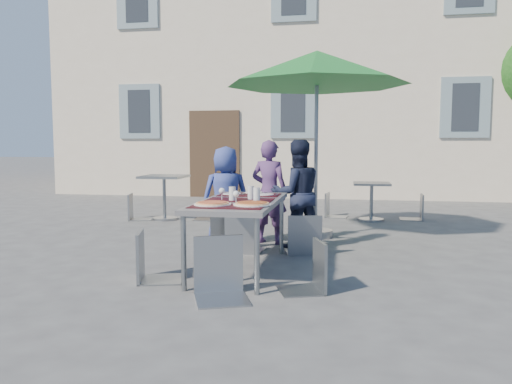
% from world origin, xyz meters
% --- Properties ---
extents(ground, '(90.00, 90.00, 0.00)m').
position_xyz_m(ground, '(0.00, 0.00, 0.00)').
color(ground, '#464749').
rests_on(ground, ground).
extents(building, '(13.60, 8.20, 11.10)m').
position_xyz_m(building, '(-0.00, 11.50, 4.85)').
color(building, beige).
rests_on(building, ground).
extents(dining_table, '(0.80, 1.85, 0.76)m').
position_xyz_m(dining_table, '(0.19, 0.28, 0.70)').
color(dining_table, '#3F3F44').
rests_on(dining_table, ground).
extents(pizza_near_left, '(0.36, 0.36, 0.03)m').
position_xyz_m(pizza_near_left, '(0.03, -0.21, 0.77)').
color(pizza_near_left, white).
rests_on(pizza_near_left, dining_table).
extents(pizza_near_right, '(0.37, 0.37, 0.03)m').
position_xyz_m(pizza_near_right, '(0.41, -0.17, 0.77)').
color(pizza_near_right, white).
rests_on(pizza_near_right, dining_table).
extents(glassware, '(0.46, 0.46, 0.15)m').
position_xyz_m(glassware, '(0.24, 0.21, 0.83)').
color(glassware, silver).
rests_on(glassware, dining_table).
extents(place_settings, '(0.66, 0.44, 0.01)m').
position_xyz_m(place_settings, '(0.19, 0.91, 0.76)').
color(place_settings, white).
rests_on(place_settings, dining_table).
extents(child_0, '(0.76, 0.65, 1.32)m').
position_xyz_m(child_0, '(-0.27, 1.57, 0.66)').
color(child_0, '#344391').
rests_on(child_0, ground).
extents(child_1, '(0.58, 0.45, 1.40)m').
position_xyz_m(child_1, '(0.28, 1.77, 0.70)').
color(child_1, '#523369').
rests_on(child_1, ground).
extents(child_2, '(0.78, 0.63, 1.41)m').
position_xyz_m(child_2, '(0.68, 1.55, 0.70)').
color(child_2, '#171D34').
rests_on(child_2, ground).
extents(chair_0, '(0.53, 0.53, 0.93)m').
position_xyz_m(chair_0, '(-0.23, 1.35, 0.54)').
color(chair_0, gray).
rests_on(chair_0, ground).
extents(chair_1, '(0.46, 0.47, 0.96)m').
position_xyz_m(chair_1, '(0.07, 1.12, 0.57)').
color(chair_1, '#90949B').
rests_on(chair_1, ground).
extents(chair_2, '(0.50, 0.50, 0.93)m').
position_xyz_m(chair_2, '(0.81, 1.16, 0.55)').
color(chair_2, gray).
rests_on(chair_2, ground).
extents(chair_3, '(0.51, 0.51, 0.93)m').
position_xyz_m(chair_3, '(-0.58, -0.31, 0.54)').
color(chair_3, gray).
rests_on(chair_3, ground).
extents(chair_4, '(0.50, 0.49, 0.87)m').
position_xyz_m(chair_4, '(0.99, -0.38, 0.51)').
color(chair_4, gray).
rests_on(chair_4, ground).
extents(chair_5, '(0.58, 0.58, 1.00)m').
position_xyz_m(chair_5, '(0.22, -0.70, 0.59)').
color(chair_5, '#93989E').
rests_on(chair_5, ground).
extents(patio_umbrella, '(2.61, 2.61, 2.66)m').
position_xyz_m(patio_umbrella, '(0.87, 2.33, 2.40)').
color(patio_umbrella, '#9EA1A5').
rests_on(patio_umbrella, ground).
extents(cafe_table_0, '(0.74, 0.74, 0.80)m').
position_xyz_m(cafe_table_0, '(-1.88, 3.54, 0.56)').
color(cafe_table_0, '#9EA1A5').
rests_on(cafe_table_0, ground).
extents(bg_chair_l_0, '(0.48, 0.47, 0.88)m').
position_xyz_m(bg_chair_l_0, '(-2.39, 3.46, 0.51)').
color(bg_chair_l_0, gray).
rests_on(bg_chair_l_0, ground).
extents(bg_chair_r_0, '(0.45, 0.45, 0.94)m').
position_xyz_m(bg_chair_r_0, '(-1.05, 3.69, 0.55)').
color(bg_chair_r_0, gray).
rests_on(bg_chair_r_0, ground).
extents(cafe_table_1, '(0.63, 0.63, 0.67)m').
position_xyz_m(cafe_table_1, '(1.75, 4.10, 0.43)').
color(cafe_table_1, '#9EA1A5').
rests_on(cafe_table_1, ground).
extents(bg_chair_l_1, '(0.44, 0.43, 0.85)m').
position_xyz_m(bg_chair_l_1, '(1.06, 4.43, 0.49)').
color(bg_chair_l_1, '#90959B').
rests_on(bg_chair_l_1, ground).
extents(bg_chair_r_1, '(0.41, 0.40, 0.87)m').
position_xyz_m(bg_chair_r_1, '(2.55, 4.33, 0.51)').
color(bg_chair_r_1, gray).
rests_on(bg_chair_r_1, ground).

